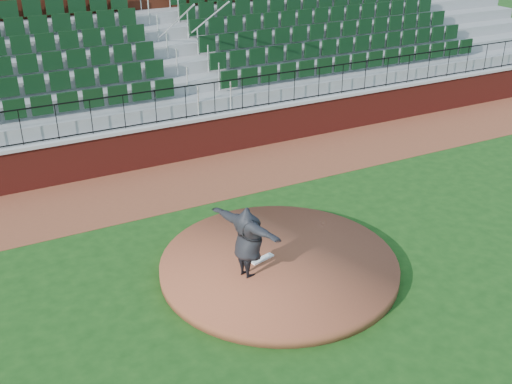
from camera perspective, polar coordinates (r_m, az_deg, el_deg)
ground at (r=13.53m, az=2.95°, el=-7.44°), size 90.00×90.00×0.00m
warning_track at (r=17.79m, az=-5.80°, el=1.15°), size 34.00×3.20×0.01m
field_wall at (r=18.95m, az=-7.71°, el=4.59°), size 34.00×0.35×1.20m
wall_cap at (r=18.72m, az=-7.83°, el=6.44°), size 34.00×0.45×0.10m
wall_railing at (r=18.55m, az=-7.93°, el=8.04°), size 34.00×0.05×1.00m
seating_stands at (r=20.90m, az=-10.66°, el=11.32°), size 34.00×5.10×4.60m
concourse_wall at (r=23.43m, az=-12.90°, el=13.83°), size 34.00×0.50×5.50m
pitchers_mound at (r=13.51m, az=2.15°, el=-6.83°), size 5.20×5.20×0.25m
pitching_rubber at (r=13.46m, az=0.59°, el=-6.24°), size 0.59×0.28×0.04m
pitcher at (r=12.55m, az=-0.77°, el=-4.65°), size 1.08×2.04×1.60m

